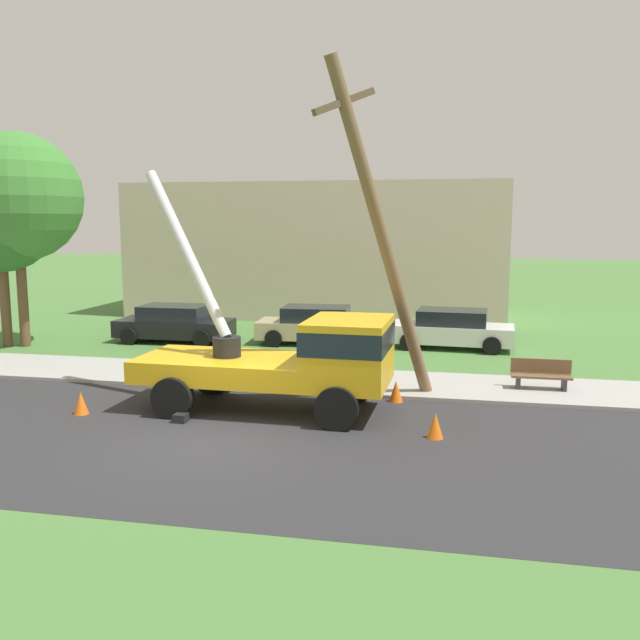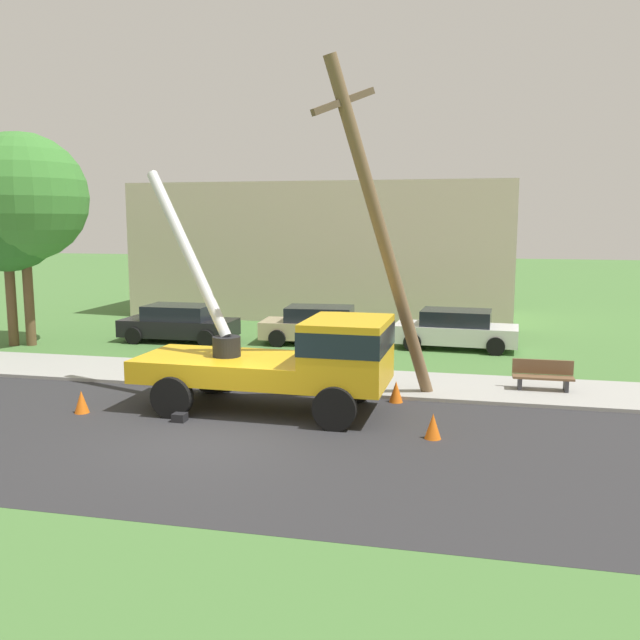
{
  "view_description": "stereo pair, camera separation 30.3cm",
  "coord_description": "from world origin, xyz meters",
  "px_view_note": "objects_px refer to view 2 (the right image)",
  "views": [
    {
      "loc": [
        5.13,
        -13.18,
        4.67
      ],
      "look_at": [
        1.7,
        3.57,
        2.13
      ],
      "focal_mm": 37.82,
      "sensor_mm": 36.0,
      "label": 1
    },
    {
      "loc": [
        5.43,
        -13.12,
        4.67
      ],
      "look_at": [
        1.7,
        3.57,
        2.13
      ],
      "focal_mm": 37.82,
      "sensor_mm": 36.0,
      "label": 2
    }
  ],
  "objects_px": {
    "utility_truck": "(296,355)",
    "parked_sedan_tan": "(320,325)",
    "park_bench": "(543,376)",
    "roadside_tree_far": "(6,216)",
    "traffic_cone_ahead": "(433,426)",
    "parked_sedan_white": "(456,329)",
    "parked_sedan_black": "(179,323)",
    "roadside_tree_near": "(22,198)",
    "leaning_utility_pole": "(381,233)",
    "traffic_cone_curbside": "(396,392)",
    "traffic_cone_behind": "(82,402)"
  },
  "relations": [
    {
      "from": "traffic_cone_ahead",
      "to": "parked_sedan_tan",
      "type": "distance_m",
      "value": 11.56
    },
    {
      "from": "traffic_cone_behind",
      "to": "parked_sedan_tan",
      "type": "relative_size",
      "value": 0.12
    },
    {
      "from": "parked_sedan_tan",
      "to": "roadside_tree_near",
      "type": "height_order",
      "value": "roadside_tree_near"
    },
    {
      "from": "parked_sedan_white",
      "to": "traffic_cone_ahead",
      "type": "bearing_deg",
      "value": -91.25
    },
    {
      "from": "roadside_tree_far",
      "to": "parked_sedan_tan",
      "type": "bearing_deg",
      "value": 14.44
    },
    {
      "from": "utility_truck",
      "to": "traffic_cone_curbside",
      "type": "xyz_separation_m",
      "value": [
        2.31,
        1.38,
        -1.13
      ]
    },
    {
      "from": "utility_truck",
      "to": "parked_sedan_tan",
      "type": "height_order",
      "value": "utility_truck"
    },
    {
      "from": "utility_truck",
      "to": "parked_sedan_black",
      "type": "distance_m",
      "value": 10.84
    },
    {
      "from": "utility_truck",
      "to": "traffic_cone_behind",
      "type": "bearing_deg",
      "value": -165.96
    },
    {
      "from": "parked_sedan_black",
      "to": "parked_sedan_tan",
      "type": "distance_m",
      "value": 5.47
    },
    {
      "from": "roadside_tree_near",
      "to": "parked_sedan_white",
      "type": "bearing_deg",
      "value": 10.17
    },
    {
      "from": "roadside_tree_near",
      "to": "utility_truck",
      "type": "bearing_deg",
      "value": -28.22
    },
    {
      "from": "roadside_tree_near",
      "to": "roadside_tree_far",
      "type": "relative_size",
      "value": 1.14
    },
    {
      "from": "utility_truck",
      "to": "park_bench",
      "type": "distance_m",
      "value": 6.95
    },
    {
      "from": "utility_truck",
      "to": "roadside_tree_near",
      "type": "relative_size",
      "value": 0.86
    },
    {
      "from": "traffic_cone_curbside",
      "to": "parked_sedan_white",
      "type": "xyz_separation_m",
      "value": [
        1.33,
        7.83,
        0.43
      ]
    },
    {
      "from": "traffic_cone_behind",
      "to": "parked_sedan_black",
      "type": "height_order",
      "value": "parked_sedan_black"
    },
    {
      "from": "parked_sedan_tan",
      "to": "parked_sedan_white",
      "type": "xyz_separation_m",
      "value": [
        5.07,
        0.11,
        0.0
      ]
    },
    {
      "from": "roadside_tree_near",
      "to": "roadside_tree_far",
      "type": "distance_m",
      "value": 0.92
    },
    {
      "from": "leaning_utility_pole",
      "to": "parked_sedan_tan",
      "type": "height_order",
      "value": "leaning_utility_pole"
    },
    {
      "from": "parked_sedan_black",
      "to": "roadside_tree_near",
      "type": "bearing_deg",
      "value": -158.97
    },
    {
      "from": "traffic_cone_ahead",
      "to": "parked_sedan_tan",
      "type": "relative_size",
      "value": 0.12
    },
    {
      "from": "parked_sedan_tan",
      "to": "roadside_tree_near",
      "type": "xyz_separation_m",
      "value": [
        -10.52,
        -2.69,
        4.76
      ]
    },
    {
      "from": "traffic_cone_behind",
      "to": "roadside_tree_far",
      "type": "relative_size",
      "value": 0.08
    },
    {
      "from": "traffic_cone_ahead",
      "to": "park_bench",
      "type": "xyz_separation_m",
      "value": [
        2.69,
        4.57,
        0.18
      ]
    },
    {
      "from": "traffic_cone_ahead",
      "to": "traffic_cone_behind",
      "type": "height_order",
      "value": "same"
    },
    {
      "from": "utility_truck",
      "to": "park_bench",
      "type": "relative_size",
      "value": 4.22
    },
    {
      "from": "traffic_cone_ahead",
      "to": "traffic_cone_curbside",
      "type": "distance_m",
      "value": 2.98
    },
    {
      "from": "parked_sedan_white",
      "to": "roadside_tree_far",
      "type": "relative_size",
      "value": 0.65
    },
    {
      "from": "utility_truck",
      "to": "leaning_utility_pole",
      "type": "distance_m",
      "value": 3.7
    },
    {
      "from": "leaning_utility_pole",
      "to": "park_bench",
      "type": "distance_m",
      "value": 6.06
    },
    {
      "from": "traffic_cone_ahead",
      "to": "roadside_tree_far",
      "type": "bearing_deg",
      "value": 154.51
    },
    {
      "from": "park_bench",
      "to": "roadside_tree_near",
      "type": "height_order",
      "value": "roadside_tree_near"
    },
    {
      "from": "traffic_cone_ahead",
      "to": "parked_sedan_white",
      "type": "height_order",
      "value": "parked_sedan_white"
    },
    {
      "from": "parked_sedan_tan",
      "to": "roadside_tree_near",
      "type": "relative_size",
      "value": 0.57
    },
    {
      "from": "roadside_tree_far",
      "to": "parked_sedan_black",
      "type": "bearing_deg",
      "value": 20.54
    },
    {
      "from": "parked_sedan_white",
      "to": "traffic_cone_curbside",
      "type": "bearing_deg",
      "value": -99.62
    },
    {
      "from": "utility_truck",
      "to": "parked_sedan_tan",
      "type": "relative_size",
      "value": 1.5
    },
    {
      "from": "traffic_cone_behind",
      "to": "roadside_tree_near",
      "type": "xyz_separation_m",
      "value": [
        -6.88,
        7.68,
        5.19
      ]
    },
    {
      "from": "parked_sedan_white",
      "to": "roadside_tree_far",
      "type": "height_order",
      "value": "roadside_tree_far"
    },
    {
      "from": "roadside_tree_near",
      "to": "parked_sedan_tan",
      "type": "bearing_deg",
      "value": 14.32
    },
    {
      "from": "leaning_utility_pole",
      "to": "roadside_tree_near",
      "type": "xyz_separation_m",
      "value": [
        -13.86,
        5.23,
        1.12
      ]
    },
    {
      "from": "park_bench",
      "to": "roadside_tree_near",
      "type": "xyz_separation_m",
      "value": [
        -18.06,
        3.23,
        5.01
      ]
    },
    {
      "from": "traffic_cone_curbside",
      "to": "park_bench",
      "type": "xyz_separation_m",
      "value": [
        3.79,
        1.8,
        0.18
      ]
    },
    {
      "from": "parked_sedan_black",
      "to": "parked_sedan_tan",
      "type": "bearing_deg",
      "value": 7.62
    },
    {
      "from": "parked_sedan_white",
      "to": "roadside_tree_near",
      "type": "relative_size",
      "value": 0.58
    },
    {
      "from": "park_bench",
      "to": "roadside_tree_far",
      "type": "xyz_separation_m",
      "value": [
        -18.67,
        3.05,
        4.34
      ]
    },
    {
      "from": "roadside_tree_far",
      "to": "traffic_cone_ahead",
      "type": "bearing_deg",
      "value": -25.49
    },
    {
      "from": "roadside_tree_far",
      "to": "roadside_tree_near",
      "type": "bearing_deg",
      "value": 16.41
    },
    {
      "from": "traffic_cone_behind",
      "to": "parked_sedan_white",
      "type": "relative_size",
      "value": 0.12
    }
  ]
}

